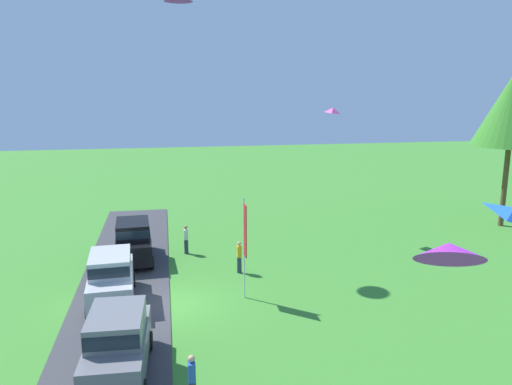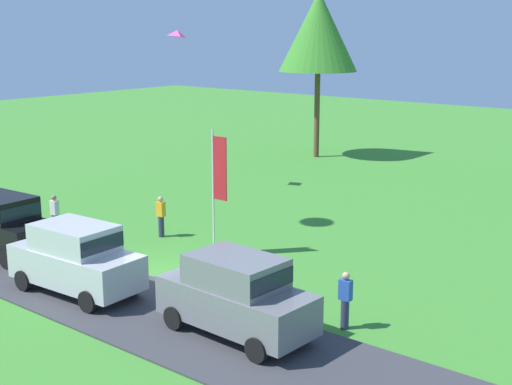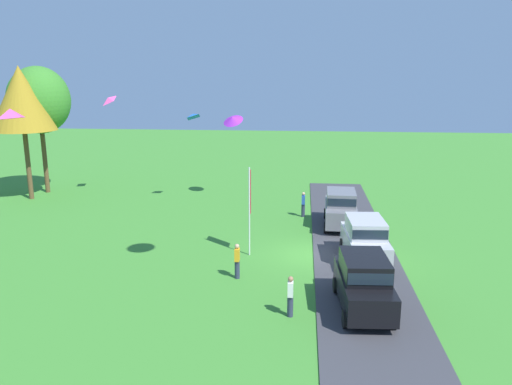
% 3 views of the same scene
% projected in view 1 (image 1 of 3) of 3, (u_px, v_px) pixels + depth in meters
% --- Properties ---
extents(ground_plane, '(120.00, 120.00, 0.00)m').
position_uv_depth(ground_plane, '(173.00, 305.00, 22.49)').
color(ground_plane, '#3D842D').
extents(pavement_strip, '(36.00, 4.40, 0.06)m').
position_uv_depth(pavement_strip, '(120.00, 308.00, 22.07)').
color(pavement_strip, '#38383D').
rests_on(pavement_strip, ground).
extents(car_suv_mid_row, '(4.70, 2.26, 2.28)m').
position_uv_depth(car_suv_mid_row, '(133.00, 239.00, 27.80)').
color(car_suv_mid_row, black).
rests_on(car_suv_mid_row, ground).
extents(car_suv_by_flagpole, '(4.70, 2.26, 2.28)m').
position_uv_depth(car_suv_by_flagpole, '(111.00, 276.00, 22.44)').
color(car_suv_by_flagpole, '#B7B7BC').
rests_on(car_suv_by_flagpole, ground).
extents(car_suv_far_end, '(4.67, 2.18, 2.28)m').
position_uv_depth(car_suv_far_end, '(118.00, 341.00, 16.70)').
color(car_suv_far_end, slate).
rests_on(car_suv_far_end, ground).
extents(person_watching_sky, '(0.36, 0.24, 1.71)m').
position_uv_depth(person_watching_sky, '(186.00, 239.00, 29.20)').
color(person_watching_sky, '#2D334C').
rests_on(person_watching_sky, ground).
extents(person_beside_suv, '(0.36, 0.24, 1.71)m').
position_uv_depth(person_beside_suv, '(192.00, 380.00, 15.20)').
color(person_beside_suv, '#2D334C').
rests_on(person_beside_suv, ground).
extents(person_on_lawn, '(0.36, 0.24, 1.71)m').
position_uv_depth(person_on_lawn, '(239.00, 257.00, 26.19)').
color(person_on_lawn, '#2D334C').
rests_on(person_on_lawn, ground).
extents(flag_banner, '(0.71, 0.08, 4.78)m').
position_uv_depth(flag_banner, '(245.00, 237.00, 22.42)').
color(flag_banner, silver).
rests_on(flag_banner, ground).
extents(kite_diamond_over_trees, '(1.03, 1.04, 0.42)m').
position_uv_depth(kite_diamond_over_trees, '(333.00, 110.00, 31.46)').
color(kite_diamond_over_trees, '#EA4C9E').
extents(kite_delta_trailing_tail, '(1.94, 1.96, 1.10)m').
position_uv_depth(kite_delta_trailing_tail, '(449.00, 251.00, 10.74)').
color(kite_delta_trailing_tail, purple).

